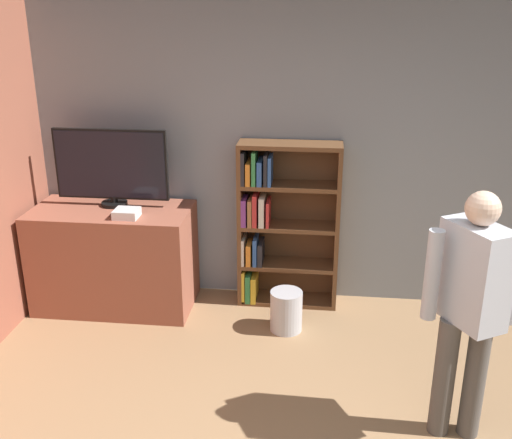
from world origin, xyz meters
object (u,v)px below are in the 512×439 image
game_console (127,213)px  person (470,301)px  bookshelf (279,224)px  waste_bin (286,311)px  television (111,167)px

game_console → person: person is taller
game_console → bookshelf: bookshelf is taller
game_console → waste_bin: bearing=-4.2°
television → game_console: television is taller
waste_bin → game_console: bearing=175.8°
person → television: bearing=-149.4°
television → bookshelf: television is taller
game_console → bookshelf: size_ratio=0.13×
television → game_console: 0.46m
game_console → person: bearing=-26.6°
television → person: person is taller
person → waste_bin: person is taller
bookshelf → waste_bin: bearing=-78.0°
bookshelf → waste_bin: bookshelf is taller
television → game_console: bearing=-54.7°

